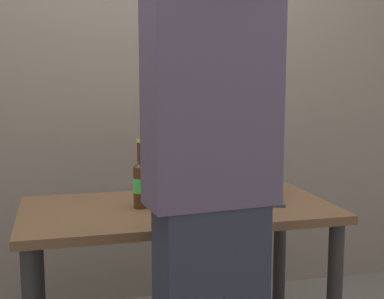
# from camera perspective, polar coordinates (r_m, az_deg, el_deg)

# --- Properties ---
(desk) EXTENTS (1.37, 0.70, 0.75)m
(desk) POSITION_cam_1_polar(r_m,az_deg,el_deg) (2.39, -1.52, -8.72)
(desk) COLOR brown
(desk) RESTS_ON ground
(laptop) EXTENTS (0.39, 0.40, 0.23)m
(laptop) POSITION_cam_1_polar(r_m,az_deg,el_deg) (2.50, 6.24, -4.03)
(laptop) COLOR #383D4C
(laptop) RESTS_ON desk
(beer_bottle_green) EXTENTS (0.07, 0.07, 0.31)m
(beer_bottle_green) POSITION_cam_1_polar(r_m,az_deg,el_deg) (2.36, -0.61, -3.06)
(beer_bottle_green) COLOR #333333
(beer_bottle_green) RESTS_ON desk
(beer_bottle_amber) EXTENTS (0.07, 0.07, 0.33)m
(beer_bottle_amber) POSITION_cam_1_polar(r_m,az_deg,el_deg) (2.47, -2.73, -2.42)
(beer_bottle_amber) COLOR brown
(beer_bottle_amber) RESTS_ON desk
(beer_bottle_brown) EXTENTS (0.07, 0.07, 0.30)m
(beer_bottle_brown) POSITION_cam_1_polar(r_m,az_deg,el_deg) (2.31, -5.55, -3.59)
(beer_bottle_brown) COLOR #472B14
(beer_bottle_brown) RESTS_ON desk
(beer_bottle_dark) EXTENTS (0.07, 0.07, 0.33)m
(beer_bottle_dark) POSITION_cam_1_polar(r_m,az_deg,el_deg) (2.44, -1.12, -2.47)
(beer_bottle_dark) COLOR #1E5123
(beer_bottle_dark) RESTS_ON desk
(person_figure) EXTENTS (0.46, 0.30, 1.81)m
(person_figure) POSITION_cam_1_polar(r_m,az_deg,el_deg) (1.79, 2.08, -4.86)
(person_figure) COLOR #2D3347
(person_figure) RESTS_ON ground
(back_wall) EXTENTS (6.00, 0.10, 2.60)m
(back_wall) POSITION_cam_1_polar(r_m,az_deg,el_deg) (3.09, -4.96, 7.63)
(back_wall) COLOR gray
(back_wall) RESTS_ON ground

